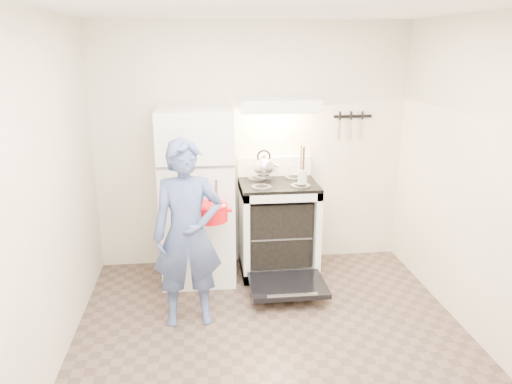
% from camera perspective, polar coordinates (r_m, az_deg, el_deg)
% --- Properties ---
extents(floor, '(3.60, 3.60, 0.00)m').
position_cam_1_polar(floor, '(3.99, 2.49, -18.10)').
color(floor, brown).
rests_on(floor, ground).
extents(back_wall, '(3.20, 0.02, 2.50)m').
position_cam_1_polar(back_wall, '(5.17, -0.47, 5.19)').
color(back_wall, '#EDE3CB').
rests_on(back_wall, ground).
extents(refrigerator, '(0.70, 0.70, 1.70)m').
position_cam_1_polar(refrigerator, '(4.90, -6.78, -0.40)').
color(refrigerator, white).
rests_on(refrigerator, floor).
extents(stove_body, '(0.76, 0.65, 0.92)m').
position_cam_1_polar(stove_body, '(5.11, 2.51, -4.20)').
color(stove_body, white).
rests_on(stove_body, floor).
extents(cooktop, '(0.76, 0.65, 0.03)m').
position_cam_1_polar(cooktop, '(4.96, 2.58, 0.94)').
color(cooktop, black).
rests_on(cooktop, stove_body).
extents(backsplash, '(0.76, 0.07, 0.20)m').
position_cam_1_polar(backsplash, '(5.20, 2.10, 2.99)').
color(backsplash, white).
rests_on(backsplash, cooktop).
extents(oven_door, '(0.70, 0.54, 0.04)m').
position_cam_1_polar(oven_door, '(4.71, 3.62, -10.57)').
color(oven_door, black).
rests_on(oven_door, floor).
extents(oven_rack, '(0.60, 0.52, 0.01)m').
position_cam_1_polar(oven_rack, '(5.11, 2.51, -4.41)').
color(oven_rack, gray).
rests_on(oven_rack, stove_body).
extents(range_hood, '(0.76, 0.50, 0.12)m').
position_cam_1_polar(range_hood, '(4.88, 2.56, 9.97)').
color(range_hood, white).
rests_on(range_hood, back_wall).
extents(knife_strip, '(0.40, 0.02, 0.03)m').
position_cam_1_polar(knife_strip, '(5.32, 10.98, 8.49)').
color(knife_strip, black).
rests_on(knife_strip, back_wall).
extents(pizza_stone, '(0.36, 0.36, 0.02)m').
position_cam_1_polar(pizza_stone, '(5.18, 3.02, -3.97)').
color(pizza_stone, '#8A674F').
rests_on(pizza_stone, oven_rack).
extents(tea_kettle, '(0.26, 0.21, 0.31)m').
position_cam_1_polar(tea_kettle, '(4.98, 0.89, 3.06)').
color(tea_kettle, '#B4B4B9').
rests_on(tea_kettle, cooktop).
extents(utensil_jar, '(0.11, 0.11, 0.13)m').
position_cam_1_polar(utensil_jar, '(4.80, 5.32, 1.72)').
color(utensil_jar, silver).
rests_on(utensil_jar, cooktop).
extents(person, '(0.59, 0.41, 1.57)m').
position_cam_1_polar(person, '(4.10, -7.82, -4.84)').
color(person, navy).
rests_on(person, floor).
extents(dutch_oven, '(0.37, 0.30, 0.24)m').
position_cam_1_polar(dutch_oven, '(4.37, -5.20, -2.38)').
color(dutch_oven, red).
rests_on(dutch_oven, person).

